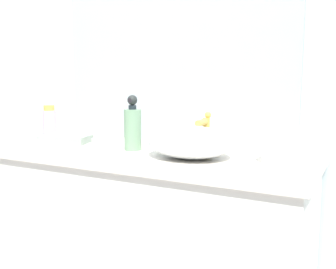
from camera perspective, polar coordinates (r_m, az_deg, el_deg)
The scene contains 10 objects.
bathroom_wall_rear at distance 2.07m, azimuth -0.54°, elevation 9.82°, with size 6.00×0.06×2.60m, color silver.
vanity_counter at distance 1.94m, azimuth -2.92°, elevation -15.63°, with size 1.44×0.53×0.92m.
wall_mirror_panel at distance 2.01m, azimuth 0.76°, elevation 15.34°, with size 1.19×0.01×1.14m, color #B2BCC6.
sink_basin at distance 1.63m, azimuth 3.06°, elevation -1.04°, with size 0.35×0.28×0.13m, color silver.
faucet at distance 1.77m, azimuth 5.15°, elevation 0.77°, with size 0.03×0.13×0.17m.
soap_dispenser at distance 1.79m, azimuth -4.90°, elevation 1.06°, with size 0.08×0.08×0.24m.
lotion_bottle at distance 2.21m, azimuth -16.05°, elevation 1.65°, with size 0.07×0.07×0.17m.
tissue_box at distance 1.59m, azimuth 15.46°, elevation -1.27°, with size 0.12×0.12×0.17m.
candle_jar at distance 1.95m, azimuth -9.77°, elevation -0.99°, with size 0.05×0.05×0.03m, color silver.
folded_hand_towel at distance 2.04m, azimuth -13.99°, elevation -0.59°, with size 0.23×0.14×0.03m, color #92A294.
Camera 1 is at (0.95, -1.11, 1.26)m, focal length 44.09 mm.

